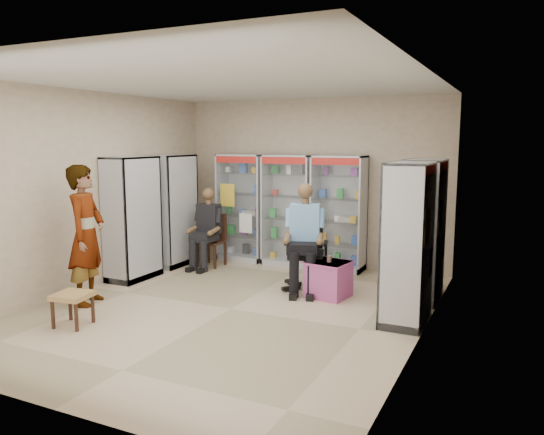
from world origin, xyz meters
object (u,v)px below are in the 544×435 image
at_px(pink_trunk, 329,279).
at_px(woven_stool_b, 73,309).
at_px(cabinet_back_left, 243,207).
at_px(cabinet_back_right, 339,213).
at_px(cabinet_back_mid, 289,210).
at_px(cabinet_left_near, 132,219).
at_px(wooden_chair, 211,240).
at_px(cabinet_right_far, 423,230).
at_px(cabinet_left_far, 173,210).
at_px(office_chair, 306,250).
at_px(woven_stool_a, 391,291).
at_px(cabinet_right_near, 407,244).
at_px(seated_shopkeeper, 305,240).
at_px(standing_man, 86,235).

distance_m(pink_trunk, woven_stool_b, 3.48).
relative_size(cabinet_back_left, cabinet_back_right, 1.00).
xyz_separation_m(cabinet_back_mid, cabinet_left_near, (-1.88, -2.03, 0.00)).
relative_size(cabinet_back_left, pink_trunk, 3.68).
bearing_deg(cabinet_back_right, wooden_chair, -161.25).
bearing_deg(cabinet_right_far, woven_stool_b, 129.37).
distance_m(cabinet_back_left, cabinet_left_far, 1.32).
relative_size(cabinet_left_far, office_chair, 1.67).
distance_m(cabinet_right_far, cabinet_left_near, 4.55).
relative_size(cabinet_back_mid, cabinet_right_far, 1.00).
xyz_separation_m(cabinet_left_near, office_chair, (2.78, 0.65, -0.40)).
height_order(cabinet_back_mid, woven_stool_a, cabinet_back_mid).
xyz_separation_m(cabinet_back_left, cabinet_right_far, (3.53, -1.13, 0.00)).
xyz_separation_m(cabinet_left_near, woven_stool_a, (4.13, 0.45, -0.81)).
distance_m(cabinet_left_far, wooden_chair, 0.89).
bearing_deg(cabinet_left_far, cabinet_right_near, 73.75).
distance_m(cabinet_left_far, office_chair, 2.84).
relative_size(cabinet_right_near, seated_shopkeeper, 1.31).
height_order(cabinet_back_mid, cabinet_right_far, same).
distance_m(cabinet_right_far, wooden_chair, 3.84).
bearing_deg(cabinet_back_right, cabinet_back_mid, 180.00).
distance_m(cabinet_back_right, cabinet_left_far, 2.98).
distance_m(cabinet_back_mid, standing_man, 3.70).
distance_m(cabinet_right_near, office_chair, 1.93).
bearing_deg(woven_stool_a, pink_trunk, -177.34).
height_order(cabinet_back_left, cabinet_back_mid, same).
height_order(cabinet_left_far, seated_shopkeeper, cabinet_left_far).
relative_size(cabinet_back_left, cabinet_right_far, 1.00).
relative_size(cabinet_back_right, standing_man, 1.03).
relative_size(cabinet_right_near, cabinet_left_far, 1.00).
bearing_deg(cabinet_left_near, cabinet_back_right, 125.65).
relative_size(wooden_chair, seated_shopkeeper, 0.62).
height_order(cabinet_back_left, pink_trunk, cabinet_back_left).
bearing_deg(cabinet_left_far, standing_man, 7.26).
xyz_separation_m(woven_stool_a, standing_man, (-3.82, -1.77, 0.78)).
bearing_deg(pink_trunk, cabinet_back_left, 144.78).
height_order(cabinet_back_right, seated_shopkeeper, cabinet_back_right).
xyz_separation_m(cabinet_back_mid, cabinet_right_far, (2.58, -1.13, 0.00)).
bearing_deg(standing_man, seated_shopkeeper, -71.82).
bearing_deg(cabinet_right_near, standing_man, 105.12).
distance_m(cabinet_back_mid, woven_stool_a, 2.87).
height_order(cabinet_left_near, woven_stool_a, cabinet_left_near).
bearing_deg(seated_shopkeeper, wooden_chair, 144.28).
relative_size(cabinet_back_right, woven_stool_a, 5.23).
bearing_deg(woven_stool_a, cabinet_back_mid, 144.85).
height_order(cabinet_back_mid, woven_stool_b, cabinet_back_mid).
height_order(cabinet_back_right, cabinet_right_near, same).
bearing_deg(cabinet_back_right, cabinet_right_near, -53.84).
bearing_deg(pink_trunk, seated_shopkeeper, 156.45).
relative_size(wooden_chair, woven_stool_a, 2.46).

